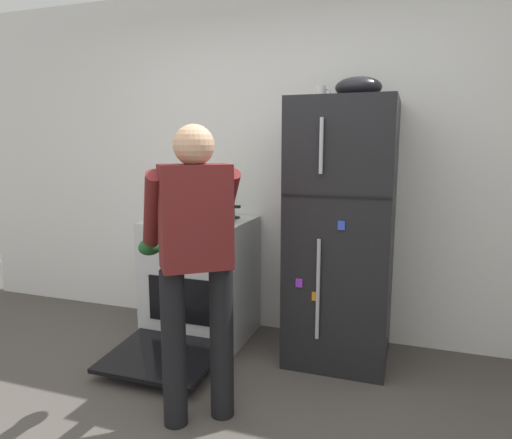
{
  "coord_description": "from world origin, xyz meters",
  "views": [
    {
      "loc": [
        0.96,
        -1.53,
        1.49
      ],
      "look_at": [
        -0.03,
        1.32,
        1.0
      ],
      "focal_mm": 31.89,
      "sensor_mm": 36.0,
      "label": 1
    }
  ],
  "objects_px": {
    "pepper_mill": "(178,205)",
    "mixing_bowl": "(358,88)",
    "refrigerator": "(342,233)",
    "person_cook": "(195,250)",
    "stove_range": "(200,280)",
    "coffee_mug": "(321,93)",
    "red_pot": "(216,212)"
  },
  "relations": [
    {
      "from": "stove_range",
      "to": "coffee_mug",
      "type": "relative_size",
      "value": 11.04
    },
    {
      "from": "red_pot",
      "to": "pepper_mill",
      "type": "bearing_deg",
      "value": 151.48
    },
    {
      "from": "coffee_mug",
      "to": "mixing_bowl",
      "type": "xyz_separation_m",
      "value": [
        0.26,
        -0.05,
        0.02
      ]
    },
    {
      "from": "stove_range",
      "to": "coffee_mug",
      "type": "bearing_deg",
      "value": 4.33
    },
    {
      "from": "pepper_mill",
      "to": "person_cook",
      "type": "bearing_deg",
      "value": -57.76
    },
    {
      "from": "refrigerator",
      "to": "red_pot",
      "type": "height_order",
      "value": "refrigerator"
    },
    {
      "from": "stove_range",
      "to": "pepper_mill",
      "type": "distance_m",
      "value": 0.67
    },
    {
      "from": "refrigerator",
      "to": "mixing_bowl",
      "type": "bearing_deg",
      "value": 0.22
    },
    {
      "from": "refrigerator",
      "to": "red_pot",
      "type": "bearing_deg",
      "value": -176.9
    },
    {
      "from": "pepper_mill",
      "to": "mixing_bowl",
      "type": "distance_m",
      "value": 1.7
    },
    {
      "from": "person_cook",
      "to": "refrigerator",
      "type": "bearing_deg",
      "value": 58.26
    },
    {
      "from": "refrigerator",
      "to": "coffee_mug",
      "type": "xyz_separation_m",
      "value": [
        -0.18,
        0.05,
        0.95
      ]
    },
    {
      "from": "red_pot",
      "to": "mixing_bowl",
      "type": "xyz_separation_m",
      "value": [
        1.0,
        0.05,
        0.86
      ]
    },
    {
      "from": "refrigerator",
      "to": "person_cook",
      "type": "distance_m",
      "value": 1.18
    },
    {
      "from": "refrigerator",
      "to": "red_pot",
      "type": "relative_size",
      "value": 4.82
    },
    {
      "from": "refrigerator",
      "to": "person_cook",
      "type": "bearing_deg",
      "value": -121.74
    },
    {
      "from": "pepper_mill",
      "to": "mixing_bowl",
      "type": "relative_size",
      "value": 0.47
    },
    {
      "from": "refrigerator",
      "to": "pepper_mill",
      "type": "bearing_deg",
      "value": 171.73
    },
    {
      "from": "red_pot",
      "to": "mixing_bowl",
      "type": "relative_size",
      "value": 1.24
    },
    {
      "from": "person_cook",
      "to": "red_pot",
      "type": "xyz_separation_m",
      "value": [
        -0.3,
        0.95,
        0.05
      ]
    },
    {
      "from": "coffee_mug",
      "to": "pepper_mill",
      "type": "height_order",
      "value": "coffee_mug"
    },
    {
      "from": "refrigerator",
      "to": "red_pot",
      "type": "distance_m",
      "value": 0.93
    },
    {
      "from": "person_cook",
      "to": "coffee_mug",
      "type": "bearing_deg",
      "value": 67.19
    },
    {
      "from": "coffee_mug",
      "to": "pepper_mill",
      "type": "xyz_separation_m",
      "value": [
        -1.2,
        0.15,
        -0.84
      ]
    },
    {
      "from": "pepper_mill",
      "to": "mixing_bowl",
      "type": "height_order",
      "value": "mixing_bowl"
    },
    {
      "from": "refrigerator",
      "to": "person_cook",
      "type": "height_order",
      "value": "refrigerator"
    },
    {
      "from": "coffee_mug",
      "to": "pepper_mill",
      "type": "bearing_deg",
      "value": 172.88
    },
    {
      "from": "refrigerator",
      "to": "mixing_bowl",
      "type": "height_order",
      "value": "mixing_bowl"
    },
    {
      "from": "stove_range",
      "to": "red_pot",
      "type": "distance_m",
      "value": 0.57
    },
    {
      "from": "refrigerator",
      "to": "red_pot",
      "type": "xyz_separation_m",
      "value": [
        -0.92,
        -0.05,
        0.11
      ]
    },
    {
      "from": "refrigerator",
      "to": "mixing_bowl",
      "type": "distance_m",
      "value": 0.97
    },
    {
      "from": "pepper_mill",
      "to": "mixing_bowl",
      "type": "bearing_deg",
      "value": -7.81
    }
  ]
}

